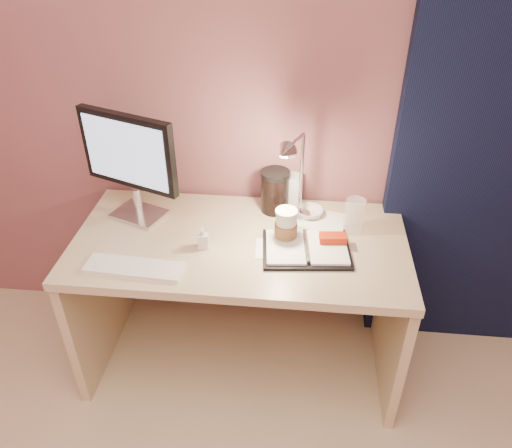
# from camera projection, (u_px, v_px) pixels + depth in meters

# --- Properties ---
(room) EXTENTS (3.50, 3.50, 3.50)m
(room) POSITION_uv_depth(u_px,v_px,m) (479.00, 129.00, 2.04)
(room) COLOR #C6B28E
(room) RESTS_ON ground
(desk) EXTENTS (1.40, 0.70, 0.73)m
(desk) POSITION_uv_depth(u_px,v_px,m) (243.00, 270.00, 2.28)
(desk) COLOR #C4B88A
(desk) RESTS_ON ground
(monitor) EXTENTS (0.44, 0.23, 0.48)m
(monitor) POSITION_uv_depth(u_px,v_px,m) (131.00, 158.00, 2.08)
(monitor) COLOR silver
(monitor) RESTS_ON desk
(keyboard) EXTENTS (0.39, 0.14, 0.02)m
(keyboard) POSITION_uv_depth(u_px,v_px,m) (134.00, 268.00, 1.93)
(keyboard) COLOR white
(keyboard) RESTS_ON desk
(planner) EXTENTS (0.37, 0.29, 0.05)m
(planner) POSITION_uv_depth(u_px,v_px,m) (309.00, 248.00, 2.02)
(planner) COLOR black
(planner) RESTS_ON desk
(paper_a) EXTENTS (0.15, 0.15, 0.00)m
(paper_a) POSITION_uv_depth(u_px,v_px,m) (272.00, 249.00, 2.04)
(paper_a) COLOR white
(paper_a) RESTS_ON desk
(paper_b) EXTENTS (0.19, 0.19, 0.00)m
(paper_b) POSITION_uv_depth(u_px,v_px,m) (326.00, 221.00, 2.20)
(paper_b) COLOR white
(paper_b) RESTS_ON desk
(paper_c) EXTENTS (0.22, 0.22, 0.00)m
(paper_c) POSITION_uv_depth(u_px,v_px,m) (311.00, 218.00, 2.22)
(paper_c) COLOR white
(paper_c) RESTS_ON desk
(coffee_cup) EXTENTS (0.09, 0.09, 0.15)m
(coffee_cup) POSITION_uv_depth(u_px,v_px,m) (286.00, 227.00, 2.04)
(coffee_cup) COLOR silver
(coffee_cup) RESTS_ON desk
(clear_cup) EXTENTS (0.09, 0.09, 0.15)m
(clear_cup) POSITION_uv_depth(u_px,v_px,m) (354.00, 215.00, 2.11)
(clear_cup) COLOR white
(clear_cup) RESTS_ON desk
(bowl) EXTENTS (0.15, 0.15, 0.04)m
(bowl) POSITION_uv_depth(u_px,v_px,m) (310.00, 212.00, 2.23)
(bowl) COLOR silver
(bowl) RESTS_ON desk
(lotion_bottle) EXTENTS (0.05, 0.05, 0.10)m
(lotion_bottle) POSITION_uv_depth(u_px,v_px,m) (203.00, 238.00, 2.02)
(lotion_bottle) COLOR silver
(lotion_bottle) RESTS_ON desk
(dark_jar) EXTENTS (0.12, 0.12, 0.18)m
(dark_jar) POSITION_uv_depth(u_px,v_px,m) (275.00, 193.00, 2.23)
(dark_jar) COLOR black
(dark_jar) RESTS_ON desk
(product_box) EXTENTS (0.12, 0.10, 0.16)m
(product_box) POSITION_uv_depth(u_px,v_px,m) (289.00, 191.00, 2.27)
(product_box) COLOR silver
(product_box) RESTS_ON desk
(desk_lamp) EXTENTS (0.17, 0.26, 0.43)m
(desk_lamp) POSITION_uv_depth(u_px,v_px,m) (312.00, 175.00, 2.00)
(desk_lamp) COLOR silver
(desk_lamp) RESTS_ON desk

